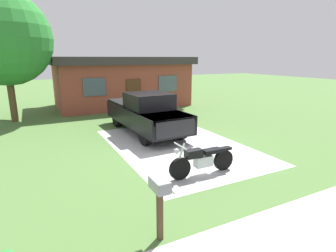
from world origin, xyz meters
The scene contains 8 objects.
ground_plane centered at (0.00, 0.00, 0.00)m, with size 80.00×80.00×0.00m, color #4D7238.
driveway_pad centered at (0.00, 0.00, 0.00)m, with size 4.80×7.32×0.01m, color #B8B8B8.
sidewalk_strip centered at (0.00, -6.00, 0.00)m, with size 36.00×1.80×0.01m, color beige.
motorcycle centered at (-0.70, -2.77, 0.47)m, with size 2.21×0.70×1.09m.
pickup_truck centered at (-0.35, 2.53, 0.95)m, with size 2.18×5.69×1.90m.
mailbox centered at (-3.11, -4.90, 0.98)m, with size 0.26×0.48×1.26m.
shade_tree centered at (-5.98, 7.97, 4.40)m, with size 4.88×4.88×6.85m.
neighbor_house centered at (1.02, 10.32, 1.79)m, with size 9.60×5.60×3.50m.
Camera 1 is at (-5.05, -9.02, 3.42)m, focal length 28.80 mm.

